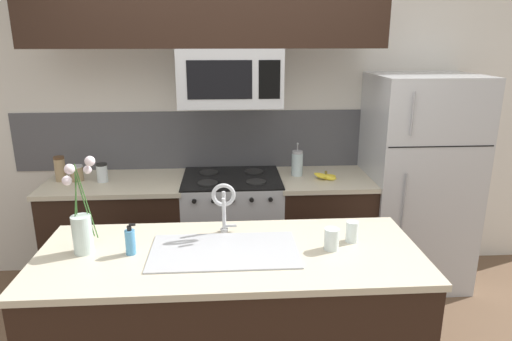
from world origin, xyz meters
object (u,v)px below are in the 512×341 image
storage_jar_medium (77,173)px  sink_faucet (224,201)px  dish_soap_bottle (130,242)px  spare_glass (352,232)px  microwave (230,77)px  storage_jar_tall (60,169)px  banana_bunch (326,177)px  stove_range (233,232)px  refrigerator (416,181)px  drinking_glass (332,239)px  storage_jar_short (102,173)px  french_press (297,163)px  flower_vase (82,226)px

storage_jar_medium → sink_faucet: (1.13, -1.07, 0.14)m
dish_soap_bottle → spare_glass: size_ratio=1.44×
microwave → sink_faucet: size_ratio=2.43×
microwave → storage_jar_tall: 1.48m
storage_jar_tall → spare_glass: storage_jar_tall is taller
banana_bunch → sink_faucet: size_ratio=0.62×
stove_range → refrigerator: size_ratio=0.55×
banana_bunch → sink_faucet: 1.27m
microwave → spare_glass: 1.50m
storage_jar_medium → drinking_glass: bearing=-37.4°
stove_range → sink_faucet: size_ratio=3.04×
storage_jar_short → drinking_glass: size_ratio=1.25×
storage_jar_medium → banana_bunch: storage_jar_medium is taller
dish_soap_bottle → drinking_glass: (1.03, -0.01, -0.01)m
microwave → storage_jar_tall: bearing=177.4°
sink_faucet → drinking_glass: size_ratio=2.66×
french_press → drinking_glass: 1.32m
storage_jar_short → spare_glass: (1.61, -1.16, -0.01)m
stove_range → banana_bunch: (0.73, -0.06, 0.47)m
refrigerator → storage_jar_short: refrigerator is taller
flower_vase → banana_bunch: bearing=37.2°
flower_vase → french_press: bearing=44.3°
storage_jar_short → spare_glass: bearing=-35.8°
storage_jar_tall → storage_jar_medium: storage_jar_tall is taller
storage_jar_tall → dish_soap_bottle: storage_jar_tall is taller
stove_range → spare_glass: (0.63, -1.17, 0.51)m
sink_faucet → stove_range: bearing=86.9°
storage_jar_tall → dish_soap_bottle: bearing=-58.7°
stove_range → french_press: french_press is taller
sink_faucet → refrigerator: bearing=34.5°
storage_jar_medium → spare_glass: storage_jar_medium is taller
microwave → sink_faucet: (-0.06, -1.02, -0.58)m
banana_bunch → french_press: bearing=149.7°
microwave → french_press: bearing=8.8°
storage_jar_medium → dish_soap_bottle: 1.43m
banana_bunch → stove_range: bearing=175.2°
storage_jar_medium → french_press: (1.71, 0.03, 0.04)m
sink_faucet → flower_vase: (-0.72, -0.16, -0.06)m
microwave → dish_soap_bottle: microwave is taller
dish_soap_bottle → flower_vase: bearing=171.0°
french_press → dish_soap_bottle: (-1.05, -1.30, -0.03)m
storage_jar_medium → french_press: 1.71m
storage_jar_tall → storage_jar_short: (0.33, -0.05, -0.02)m
french_press → spare_glass: (0.11, -1.23, -0.04)m
storage_jar_medium → sink_faucet: bearing=-43.5°
stove_range → drinking_glass: 1.45m
refrigerator → stove_range: bearing=-179.2°
banana_bunch → refrigerator: bearing=6.1°
microwave → flower_vase: bearing=-123.2°
banana_bunch → storage_jar_short: bearing=178.2°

